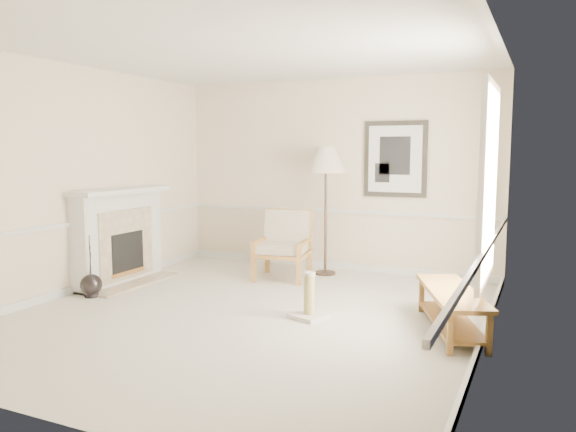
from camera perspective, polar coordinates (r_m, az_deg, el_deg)
The scene contains 8 objects.
ground at distance 6.38m, azimuth -4.09°, elevation -9.95°, with size 5.50×5.50×0.00m, color silver.
room at distance 6.12m, azimuth -2.74°, elevation 7.06°, with size 5.04×5.54×2.92m.
fireplace at distance 8.06m, azimuth -16.76°, elevation -2.05°, with size 0.64×1.64×1.31m.
floor_vase at distance 7.48m, azimuth -19.36°, elevation -6.68°, with size 0.27×0.27×0.79m.
armchair at distance 8.08m, azimuth -0.38°, elevation -2.59°, with size 0.85×0.89×0.97m.
floor_lamp at distance 8.18m, azimuth 3.88°, elevation 5.35°, with size 0.61×0.61×1.88m.
bench at distance 5.96m, azimuth 16.28°, elevation -8.55°, with size 0.98×1.56×0.43m.
scratching_post at distance 6.21m, azimuth 2.16°, elevation -8.86°, with size 0.45×0.45×0.51m.
Camera 1 is at (2.97, -5.35, 1.82)m, focal length 35.00 mm.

